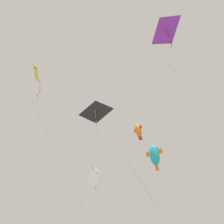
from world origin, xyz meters
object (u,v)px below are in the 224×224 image
object	(u,v)px
kite_delta_near_left	(96,112)
kite_diamond_upper_right	(36,73)
kite_diamond_near_right	(94,177)
kite_fish_highest	(138,131)
kite_fish_mid_left	(155,155)
kite_delta_low_drifter	(166,31)

from	to	relation	value
kite_delta_near_left	kite_diamond_upper_right	bearing A→B (deg)	-101.51
kite_diamond_near_right	kite_diamond_upper_right	xyz separation A→B (m)	(-6.46, 3.34, 9.91)
kite_fish_highest	kite_diamond_near_right	bearing A→B (deg)	171.29
kite_diamond_near_right	kite_delta_near_left	xyz separation A→B (m)	(4.82, 3.07, 10.68)
kite_fish_mid_left	kite_delta_near_left	bearing A→B (deg)	166.44
kite_diamond_near_right	kite_delta_near_left	world-z (taller)	kite_delta_near_left
kite_fish_highest	kite_fish_mid_left	bearing A→B (deg)	132.57
kite_fish_mid_left	kite_diamond_near_right	xyz separation A→B (m)	(-1.98, 5.83, -1.83)
kite_fish_highest	kite_diamond_upper_right	world-z (taller)	kite_diamond_upper_right
kite_fish_highest	kite_delta_low_drifter	world-z (taller)	kite_delta_low_drifter
kite_fish_mid_left	kite_diamond_upper_right	size ratio (longest dim) A/B	0.35
kite_delta_low_drifter	kite_diamond_near_right	bearing A→B (deg)	-164.60
kite_delta_near_left	kite_fish_highest	size ratio (longest dim) A/B	0.95
kite_diamond_upper_right	kite_fish_mid_left	bearing A→B (deg)	70.20
kite_fish_highest	kite_delta_low_drifter	size ratio (longest dim) A/B	1.03
kite_fish_mid_left	kite_fish_highest	bearing A→B (deg)	-71.19
kite_delta_low_drifter	kite_fish_highest	bearing A→B (deg)	-91.52
kite_fish_mid_left	kite_fish_highest	size ratio (longest dim) A/B	0.44
kite_diamond_near_right	kite_fish_highest	size ratio (longest dim) A/B	1.60
kite_fish_mid_left	kite_delta_low_drifter	distance (m)	12.53
kite_fish_highest	kite_delta_low_drifter	xyz separation A→B (m)	(3.21, -2.00, 12.10)
kite_diamond_near_right	kite_diamond_upper_right	world-z (taller)	kite_diamond_upper_right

